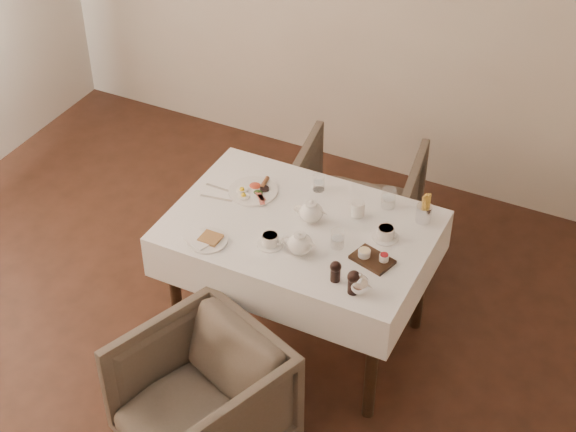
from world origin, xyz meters
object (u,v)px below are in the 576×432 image
Objects in this scene: table at (300,243)px; armchair_near at (202,399)px; armchair_far at (356,202)px; teapot_centre at (311,211)px; breakfast_plate at (254,191)px.

armchair_near is at bearing -96.06° from table.
teapot_centre is (0.06, -0.77, 0.50)m from armchair_far.
armchair_far is (-0.03, 0.82, -0.31)m from table.
armchair_far is at bearing 108.90° from armchair_near.
armchair_near is (-0.09, -0.84, -0.33)m from table.
teapot_centre is at bearing 3.31° from breakfast_plate.
table is 0.19m from teapot_centre.
armchair_far is 2.82× the size of breakfast_plate.
armchair_near is at bearing 79.21° from armchair_far.
armchair_near is 2.68× the size of breakfast_plate.
teapot_centre is at bearing 103.09° from armchair_near.
teapot_centre reaches higher than table.
armchair_far is at bearing 82.89° from breakfast_plate.
armchair_far is 4.39× the size of teapot_centre.
table is 1.89× the size of armchair_near.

